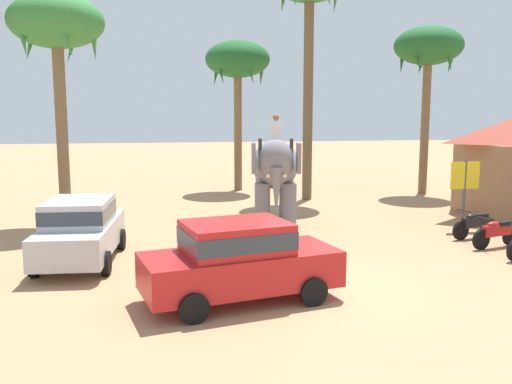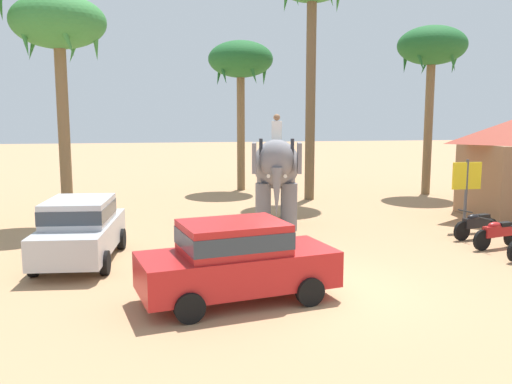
{
  "view_description": "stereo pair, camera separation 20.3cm",
  "coord_description": "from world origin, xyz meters",
  "views": [
    {
      "loc": [
        -3.48,
        -11.39,
        3.96
      ],
      "look_at": [
        -0.71,
        4.42,
        1.6
      ],
      "focal_mm": 38.47,
      "sensor_mm": 36.0,
      "label": 1
    },
    {
      "loc": [
        -3.28,
        -11.42,
        3.96
      ],
      "look_at": [
        -0.71,
        4.42,
        1.6
      ],
      "focal_mm": 38.47,
      "sensor_mm": 36.0,
      "label": 2
    }
  ],
  "objects": [
    {
      "name": "palm_tree_far_back",
      "position": [
        -6.82,
        8.64,
        6.76
      ],
      "size": [
        3.2,
        3.2,
        7.88
      ],
      "color": "brown",
      "rests_on": "ground"
    },
    {
      "name": "motorcycle_end_of_row",
      "position": [
        6.24,
        4.09,
        0.46
      ],
      "size": [
        1.76,
        0.71,
        0.94
      ],
      "color": "black",
      "rests_on": "ground"
    },
    {
      "name": "motorcycle_far_in_row",
      "position": [
        6.17,
        2.85,
        0.46
      ],
      "size": [
        1.76,
        0.69,
        0.94
      ],
      "color": "black",
      "rests_on": "ground"
    },
    {
      "name": "elephant_with_mahout",
      "position": [
        0.42,
        6.97,
        1.99
      ],
      "size": [
        2.21,
        4.0,
        3.88
      ],
      "color": "slate",
      "rests_on": "ground"
    },
    {
      "name": "car_parked_far_side",
      "position": [
        -5.59,
        3.29,
        0.93
      ],
      "size": [
        2.12,
        4.22,
        1.7
      ],
      "color": "#B7BABF",
      "rests_on": "ground"
    },
    {
      "name": "ground_plane",
      "position": [
        0.0,
        0.0,
        0.0
      ],
      "size": [
        120.0,
        120.0,
        0.0
      ],
      "primitive_type": "plane",
      "color": "tan"
    },
    {
      "name": "signboard_yellow",
      "position": [
        6.53,
        5.28,
        1.69
      ],
      "size": [
        1.0,
        0.1,
        2.4
      ],
      "color": "#4C4C51",
      "rests_on": "ground"
    },
    {
      "name": "car_sedan_foreground",
      "position": [
        -1.91,
        -0.37,
        0.93
      ],
      "size": [
        4.37,
        2.54,
        1.7
      ],
      "color": "red",
      "rests_on": "ground"
    },
    {
      "name": "palm_tree_behind_elephant",
      "position": [
        9.05,
        13.19,
        6.8
      ],
      "size": [
        3.2,
        3.2,
        7.92
      ],
      "color": "brown",
      "rests_on": "ground"
    },
    {
      "name": "palm_tree_near_hut",
      "position": [
        0.41,
        16.01,
        6.33
      ],
      "size": [
        3.2,
        3.2,
        7.42
      ],
      "color": "brown",
      "rests_on": "ground"
    }
  ]
}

